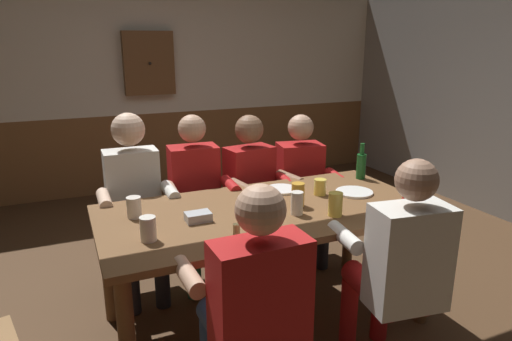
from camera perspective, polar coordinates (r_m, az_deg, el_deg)
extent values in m
plane|color=#4C331E|center=(3.21, -0.14, -16.60)|extent=(6.98, 6.98, 0.00)
cube|color=silver|center=(5.52, -12.77, 14.31)|extent=(5.82, 0.12, 1.40)
cube|color=brown|center=(5.66, -12.06, 2.59)|extent=(5.82, 0.12, 0.91)
cube|color=brown|center=(2.73, 1.31, -5.19)|extent=(1.97, 0.97, 0.04)
cylinder|color=brown|center=(3.07, 20.50, -11.60)|extent=(0.08, 0.08, 0.72)
cylinder|color=brown|center=(3.05, -18.12, -11.57)|extent=(0.08, 0.08, 0.72)
cylinder|color=brown|center=(3.63, 11.61, -6.52)|extent=(0.08, 0.08, 0.72)
cube|color=silver|center=(3.28, -15.25, -2.23)|extent=(0.36, 0.21, 0.55)
sphere|color=beige|center=(3.18, -15.80, 4.99)|extent=(0.23, 0.23, 0.23)
cylinder|color=black|center=(3.24, -12.77, -7.18)|extent=(0.13, 0.42, 0.13)
cylinder|color=black|center=(3.21, -16.26, -7.61)|extent=(0.13, 0.42, 0.13)
cylinder|color=black|center=(3.17, -11.74, -13.06)|extent=(0.10, 0.10, 0.42)
cylinder|color=black|center=(3.14, -15.37, -13.57)|extent=(0.10, 0.10, 0.42)
cylinder|color=silver|center=(3.07, -10.75, -2.61)|extent=(0.08, 0.28, 0.08)
cylinder|color=beige|center=(3.02, -18.55, -3.52)|extent=(0.08, 0.28, 0.08)
cube|color=#AD1919|center=(3.37, -7.80, -1.46)|extent=(0.37, 0.25, 0.54)
sphere|color=tan|center=(3.27, -8.06, 5.25)|extent=(0.20, 0.20, 0.20)
cylinder|color=#33724C|center=(3.33, -5.47, -6.13)|extent=(0.16, 0.41, 0.13)
cylinder|color=#33724C|center=(3.30, -8.74, -6.51)|extent=(0.16, 0.41, 0.13)
cylinder|color=#33724C|center=(3.27, -4.45, -11.77)|extent=(0.10, 0.10, 0.42)
cylinder|color=#33724C|center=(3.23, -7.83, -12.23)|extent=(0.10, 0.10, 0.42)
cylinder|color=#AD1919|center=(3.17, -3.22, -1.91)|extent=(0.10, 0.28, 0.08)
cylinder|color=tan|center=(3.09, -10.56, -2.67)|extent=(0.10, 0.28, 0.08)
cube|color=#AD1919|center=(3.51, -0.84, -0.97)|extent=(0.39, 0.27, 0.49)
sphere|color=brown|center=(3.42, -0.86, 5.22)|extent=(0.22, 0.22, 0.22)
cylinder|color=black|center=(3.51, 1.91, -4.91)|extent=(0.19, 0.44, 0.13)
cylinder|color=black|center=(3.41, -0.86, -5.54)|extent=(0.19, 0.44, 0.13)
cylinder|color=black|center=(3.46, 3.86, -10.14)|extent=(0.10, 0.10, 0.42)
cylinder|color=black|center=(3.36, 1.08, -10.95)|extent=(0.10, 0.10, 0.42)
cylinder|color=brown|center=(3.42, 4.33, -1.05)|extent=(0.12, 0.29, 0.08)
cylinder|color=brown|center=(3.20, -1.74, -2.22)|extent=(0.12, 0.29, 0.08)
cube|color=#AD1919|center=(3.70, 5.49, -0.27)|extent=(0.39, 0.30, 0.48)
sphere|color=tan|center=(3.61, 5.65, 5.42)|extent=(0.20, 0.20, 0.20)
cylinder|color=black|center=(3.69, 7.46, -4.01)|extent=(0.19, 0.39, 0.13)
cylinder|color=black|center=(3.62, 4.61, -4.27)|extent=(0.19, 0.39, 0.13)
cylinder|color=black|center=(3.63, 8.37, -8.99)|extent=(0.10, 0.10, 0.42)
cylinder|color=black|center=(3.56, 5.46, -9.35)|extent=(0.10, 0.10, 0.42)
cylinder|color=#AD1919|center=(3.53, 10.00, -0.82)|extent=(0.13, 0.29, 0.08)
cylinder|color=#AD1919|center=(3.39, 3.65, -1.29)|extent=(0.13, 0.29, 0.08)
cube|color=#AD1919|center=(1.96, 0.54, -15.45)|extent=(0.42, 0.21, 0.50)
sphere|color=tan|center=(1.79, 0.58, -4.95)|extent=(0.21, 0.21, 0.21)
cylinder|color=#2D4C84|center=(2.16, -4.13, -19.42)|extent=(0.14, 0.40, 0.13)
cylinder|color=#2D4C84|center=(2.23, 1.57, -18.04)|extent=(0.14, 0.40, 0.13)
cylinder|color=tan|center=(2.07, -8.47, -13.01)|extent=(0.09, 0.28, 0.08)
cylinder|color=tan|center=(2.23, 3.41, -10.64)|extent=(0.09, 0.28, 0.08)
cube|color=silver|center=(2.34, 18.66, -10.34)|extent=(0.40, 0.27, 0.52)
sphere|color=#9E755B|center=(2.21, 19.56, -1.15)|extent=(0.20, 0.20, 0.20)
cylinder|color=#AD1919|center=(2.52, 14.15, -14.27)|extent=(0.19, 0.43, 0.13)
cylinder|color=#AD1919|center=(2.62, 18.18, -13.37)|extent=(0.19, 0.43, 0.13)
cylinder|color=#AD1919|center=(2.82, 11.60, -17.04)|extent=(0.10, 0.10, 0.42)
cylinder|color=#AD1919|center=(2.90, 15.37, -16.18)|extent=(0.10, 0.10, 0.42)
cylinder|color=silver|center=(2.42, 11.13, -8.22)|extent=(0.12, 0.29, 0.08)
cylinder|color=#9E755B|center=(2.64, 19.67, -6.85)|extent=(0.12, 0.29, 0.08)
cylinder|color=#F9E08C|center=(2.31, -2.47, -7.68)|extent=(0.04, 0.04, 0.08)
cube|color=#B2B7BC|center=(2.55, -7.29, -5.79)|extent=(0.14, 0.10, 0.05)
cylinder|color=white|center=(3.06, 12.26, -2.68)|extent=(0.24, 0.24, 0.01)
cylinder|color=white|center=(3.05, 3.24, -2.38)|extent=(0.22, 0.22, 0.01)
cylinder|color=red|center=(2.94, 18.49, -2.63)|extent=(0.06, 0.06, 0.14)
cylinder|color=red|center=(2.91, 18.66, -0.81)|extent=(0.03, 0.03, 0.05)
cylinder|color=#195923|center=(3.38, 13.08, 0.50)|extent=(0.07, 0.07, 0.18)
cylinder|color=#195923|center=(3.34, 13.22, 2.66)|extent=(0.03, 0.03, 0.08)
cylinder|color=white|center=(2.63, 5.17, -4.10)|extent=(0.07, 0.07, 0.14)
cylinder|color=white|center=(2.62, 0.90, -4.14)|extent=(0.07, 0.07, 0.13)
cylinder|color=gold|center=(2.76, 5.30, -3.04)|extent=(0.08, 0.08, 0.14)
cylinder|color=white|center=(2.35, 1.35, -6.64)|extent=(0.07, 0.07, 0.12)
cylinder|color=#E5C64C|center=(2.98, 8.05, -2.07)|extent=(0.08, 0.08, 0.10)
cylinder|color=white|center=(2.34, -13.42, -7.15)|extent=(0.08, 0.08, 0.13)
cylinder|color=white|center=(2.66, -15.10, -4.49)|extent=(0.08, 0.08, 0.12)
cylinder|color=#E5C64C|center=(2.63, 9.96, -4.20)|extent=(0.08, 0.08, 0.14)
cube|color=brown|center=(5.38, -13.34, 13.00)|extent=(0.56, 0.12, 0.70)
sphere|color=black|center=(5.31, -13.18, 12.98)|extent=(0.03, 0.03, 0.03)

